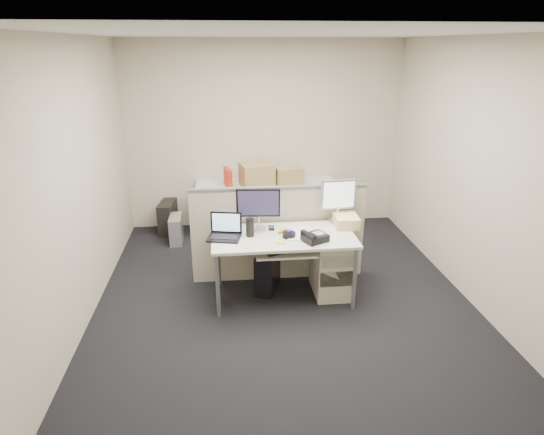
{
  "coord_description": "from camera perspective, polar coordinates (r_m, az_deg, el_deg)",
  "views": [
    {
      "loc": [
        -0.58,
        -4.35,
        2.61
      ],
      "look_at": [
        -0.11,
        0.15,
        0.88
      ],
      "focal_mm": 30.0,
      "sensor_mm": 36.0,
      "label": 1
    }
  ],
  "objects": [
    {
      "name": "banana",
      "position": [
        4.85,
        1.3,
        -1.58
      ],
      "size": [
        0.15,
        0.17,
        0.04
      ],
      "primitive_type": "ellipsoid",
      "rotation": [
        0.0,
        0.0,
        0.86
      ],
      "color": "yellow",
      "rests_on": "desk"
    },
    {
      "name": "wall_left",
      "position": [
        4.74,
        -23.25,
        3.83
      ],
      "size": [
        0.02,
        4.5,
        2.7
      ],
      "primitive_type": "cube",
      "color": "#B6AA98",
      "rests_on": "ground"
    },
    {
      "name": "pc_tower_spare_dark",
      "position": [
        6.86,
        -12.92,
        0.08
      ],
      "size": [
        0.26,
        0.51,
        0.46
      ],
      "primitive_type": "cube",
      "rotation": [
        0.0,
        0.0,
        -0.13
      ],
      "color": "black",
      "rests_on": "floor"
    },
    {
      "name": "paper_stack",
      "position": [
        4.76,
        3.3,
        -2.28
      ],
      "size": [
        0.25,
        0.3,
        0.01
      ],
      "primitive_type": "cube",
      "rotation": [
        0.0,
        0.0,
        -0.21
      ],
      "color": "silver",
      "rests_on": "desk"
    },
    {
      "name": "wall_right",
      "position": [
        5.21,
        23.99,
        5.13
      ],
      "size": [
        0.02,
        4.5,
        2.7
      ],
      "primitive_type": "cube",
      "color": "#B6AA98",
      "rests_on": "ground"
    },
    {
      "name": "desk",
      "position": [
        4.8,
        1.45,
        -2.98
      ],
      "size": [
        1.5,
        0.75,
        0.73
      ],
      "color": "silver",
      "rests_on": "floor"
    },
    {
      "name": "red_binder",
      "position": [
        6.42,
        -5.54,
        4.98
      ],
      "size": [
        0.12,
        0.3,
        0.27
      ],
      "primitive_type": "cube",
      "rotation": [
        0.0,
        0.0,
        0.19
      ],
      "color": "red",
      "rests_on": "back_counter"
    },
    {
      "name": "pc_tower_desk",
      "position": [
        5.15,
        -0.55,
        -6.56
      ],
      "size": [
        0.34,
        0.53,
        0.46
      ],
      "primitive_type": "cube",
      "rotation": [
        0.0,
        0.0,
        -0.31
      ],
      "color": "black",
      "rests_on": "floor"
    },
    {
      "name": "desk_phone",
      "position": [
        4.64,
        5.42,
        -2.54
      ],
      "size": [
        0.3,
        0.28,
        0.07
      ],
      "primitive_type": "cube",
      "rotation": [
        0.0,
        0.0,
        0.46
      ],
      "color": "black",
      "rests_on": "desk"
    },
    {
      "name": "drawer_pedestal",
      "position": [
        5.08,
        7.53,
        -5.96
      ],
      "size": [
        0.4,
        0.55,
        0.65
      ],
      "primitive_type": "cube",
      "color": "#A9A292",
      "rests_on": "floor"
    },
    {
      "name": "monitor_small",
      "position": [
        5.1,
        8.28,
        2.0
      ],
      "size": [
        0.41,
        0.23,
        0.49
      ],
      "primitive_type": "cube",
      "rotation": [
        0.0,
        0.0,
        0.07
      ],
      "color": "#B7B7BC",
      "rests_on": "desk"
    },
    {
      "name": "wall_back",
      "position": [
        6.74,
        -0.99,
        10.16
      ],
      "size": [
        4.0,
        0.02,
        2.7
      ],
      "primitive_type": "cube",
      "color": "#B6AA98",
      "rests_on": "ground"
    },
    {
      "name": "trackball",
      "position": [
        4.72,
        2.14,
        -2.17
      ],
      "size": [
        0.16,
        0.16,
        0.05
      ],
      "primitive_type": "cylinder",
      "rotation": [
        0.0,
        0.0,
        0.19
      ],
      "color": "black",
      "rests_on": "desk"
    },
    {
      "name": "wall_front",
      "position": [
        2.51,
        8.27,
        -9.31
      ],
      "size": [
        4.0,
        0.02,
        2.7
      ],
      "primitive_type": "cube",
      "color": "#B6AA98",
      "rests_on": "ground"
    },
    {
      "name": "back_counter",
      "position": [
        6.69,
        -0.7,
        1.29
      ],
      "size": [
        2.0,
        0.6,
        0.72
      ],
      "primitive_type": "cube",
      "color": "#A9A292",
      "rests_on": "floor"
    },
    {
      "name": "keyboard_tray",
      "position": [
        4.65,
        1.73,
        -4.37
      ],
      "size": [
        0.62,
        0.32,
        0.02
      ],
      "primitive_type": "cube",
      "color": "silver",
      "rests_on": "desk"
    },
    {
      "name": "keyboard",
      "position": [
        4.68,
        1.7,
        -3.9
      ],
      "size": [
        0.48,
        0.32,
        0.03
      ],
      "primitive_type": "cube",
      "rotation": [
        0.0,
        0.0,
        0.39
      ],
      "color": "black",
      "rests_on": "keyboard_tray"
    },
    {
      "name": "floor",
      "position": [
        5.1,
        1.38,
        -9.86
      ],
      "size": [
        4.0,
        4.5,
        0.01
      ],
      "primitive_type": "cube",
      "color": "black",
      "rests_on": "ground"
    },
    {
      "name": "pc_tower_spare_silver",
      "position": [
        6.49,
        -11.95,
        -1.45
      ],
      "size": [
        0.17,
        0.41,
        0.38
      ],
      "primitive_type": "cube",
      "rotation": [
        0.0,
        0.0,
        0.01
      ],
      "color": "#B7B7BC",
      "rests_on": "floor"
    },
    {
      "name": "monitor_main",
      "position": [
        4.83,
        -1.74,
        0.99
      ],
      "size": [
        0.48,
        0.22,
        0.46
      ],
      "primitive_type": "cube",
      "rotation": [
        0.0,
        0.0,
        -0.09
      ],
      "color": "black",
      "rests_on": "desk"
    },
    {
      "name": "cellphone",
      "position": [
        4.94,
        -0.08,
        -1.32
      ],
      "size": [
        0.07,
        0.12,
        0.02
      ],
      "primitive_type": "cube",
      "rotation": [
        0.0,
        0.0,
        -0.06
      ],
      "color": "black",
      "rests_on": "desk"
    },
    {
      "name": "cubicle_partition",
      "position": [
        5.25,
        0.81,
        -2.16
      ],
      "size": [
        2.0,
        0.06,
        1.1
      ],
      "primitive_type": "cube",
      "color": "#AFA18F",
      "rests_on": "floor"
    },
    {
      "name": "laptop",
      "position": [
        4.67,
        -6.07,
        -1.26
      ],
      "size": [
        0.37,
        0.31,
        0.25
      ],
      "primitive_type": "cube",
      "rotation": [
        0.0,
        0.0,
        -0.21
      ],
      "color": "black",
      "rests_on": "desk"
    },
    {
      "name": "travel_mug",
      "position": [
        4.72,
        -2.78,
        -1.33
      ],
      "size": [
        0.11,
        0.11,
        0.18
      ],
      "primitive_type": "cylinder",
      "rotation": [
        0.0,
        0.0,
        0.31
      ],
      "color": "black",
      "rests_on": "desk"
    },
    {
      "name": "cardboard_box_right",
      "position": [
        6.46,
        2.09,
        5.18
      ],
      "size": [
        0.42,
        0.35,
        0.27
      ],
      "primitive_type": "cube",
      "rotation": [
        0.0,
        0.0,
        0.17
      ],
      "color": "#A1854B",
      "rests_on": "back_counter"
    },
    {
      "name": "ceiling",
      "position": [
        4.39,
        1.7,
        22.12
      ],
      "size": [
        4.0,
        4.5,
        0.01
      ],
      "primitive_type": "cube",
      "color": "white",
      "rests_on": "ground"
    },
    {
      "name": "cardboard_box_left",
      "position": [
        6.41,
        -1.91,
        5.33
      ],
      "size": [
        0.51,
        0.43,
        0.33
      ],
      "primitive_type": "cube",
      "rotation": [
        0.0,
        0.0,
        0.24
      ],
      "color": "#A1854B",
      "rests_on": "back_counter"
    },
    {
      "name": "sticky_pad",
      "position": [
        4.6,
        1.12,
        -3.09
      ],
      "size": [
        0.1,
        0.1,
        0.01
      ],
      "primitive_type": "cube",
      "rotation": [
        0.0,
        0.0,
        -0.31
      ],
      "color": "gold",
      "rests_on": "desk"
    },
    {
      "name": "manila_folders",
      "position": [
        5.07,
        9.27,
        -0.38
      ],
      "size": [
        0.26,
        0.33,
        0.12
      ],
      "primitive_type": "cube",
      "rotation": [
        0.0,
        0.0,
        -0.04
      ],
      "color": "#DABD89",
      "rests_on": "desk"
    }
  ]
}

